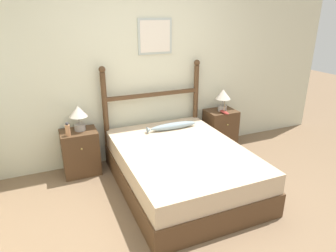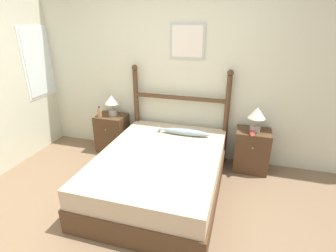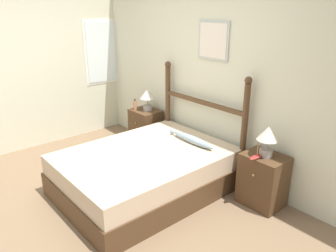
% 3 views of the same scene
% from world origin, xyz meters
% --- Properties ---
extents(ground_plane, '(16.00, 16.00, 0.00)m').
position_xyz_m(ground_plane, '(0.00, 0.00, 0.00)').
color(ground_plane, '#7A6047').
extents(wall_back, '(6.40, 0.08, 2.55)m').
position_xyz_m(wall_back, '(0.00, 1.73, 1.28)').
color(wall_back, beige).
rests_on(wall_back, ground_plane).
extents(bed, '(1.45, 1.97, 0.51)m').
position_xyz_m(bed, '(0.13, 0.66, 0.25)').
color(bed, '#4C331E').
rests_on(bed, ground_plane).
extents(headboard, '(1.47, 0.09, 1.39)m').
position_xyz_m(headboard, '(0.13, 1.61, 0.76)').
color(headboard, '#4C331E').
rests_on(headboard, ground_plane).
extents(nightstand_left, '(0.46, 0.39, 0.60)m').
position_xyz_m(nightstand_left, '(-0.95, 1.49, 0.30)').
color(nightstand_left, '#4C331E').
rests_on(nightstand_left, ground_plane).
extents(nightstand_right, '(0.46, 0.39, 0.60)m').
position_xyz_m(nightstand_right, '(1.21, 1.49, 0.30)').
color(nightstand_right, '#4C331E').
rests_on(nightstand_right, ground_plane).
extents(table_lamp_left, '(0.23, 0.23, 0.34)m').
position_xyz_m(table_lamp_left, '(-0.92, 1.51, 0.82)').
color(table_lamp_left, gray).
rests_on(table_lamp_left, nightstand_left).
extents(table_lamp_right, '(0.23, 0.23, 0.34)m').
position_xyz_m(table_lamp_right, '(1.21, 1.48, 0.82)').
color(table_lamp_right, gray).
rests_on(table_lamp_right, nightstand_right).
extents(bottle, '(0.06, 0.06, 0.18)m').
position_xyz_m(bottle, '(-1.08, 1.39, 0.68)').
color(bottle, tan).
rests_on(bottle, nightstand_left).
extents(model_boat, '(0.07, 0.24, 0.19)m').
position_xyz_m(model_boat, '(1.18, 1.37, 0.62)').
color(model_boat, maroon).
rests_on(model_boat, nightstand_right).
extents(fish_pillow, '(0.73, 0.11, 0.09)m').
position_xyz_m(fish_pillow, '(0.28, 1.28, 0.55)').
color(fish_pillow, '#8499A3').
rests_on(fish_pillow, bed).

